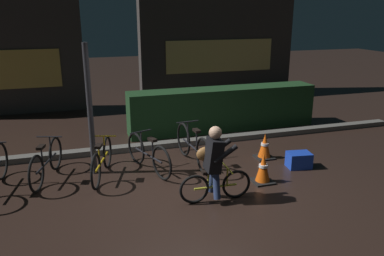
{
  "coord_description": "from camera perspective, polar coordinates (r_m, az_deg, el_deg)",
  "views": [
    {
      "loc": [
        -1.77,
        -5.74,
        2.93
      ],
      "look_at": [
        0.2,
        0.6,
        0.9
      ],
      "focal_mm": 36.18,
      "sensor_mm": 36.0,
      "label": 1
    }
  ],
  "objects": [
    {
      "name": "storefront_left",
      "position": [
        12.42,
        -26.31,
        10.38
      ],
      "size": [
        4.45,
        0.54,
        3.75
      ],
      "color": "#383330",
      "rests_on": "ground"
    },
    {
      "name": "parked_bike_left_mid",
      "position": [
        7.38,
        -20.66,
        -4.73
      ],
      "size": [
        0.55,
        1.54,
        0.74
      ],
      "rotation": [
        0.0,
        0.0,
        1.27
      ],
      "color": "black",
      "rests_on": "ground"
    },
    {
      "name": "traffic_cone_far",
      "position": [
        8.07,
        10.67,
        -2.69
      ],
      "size": [
        0.36,
        0.36,
        0.52
      ],
      "color": "black",
      "rests_on": "ground"
    },
    {
      "name": "parked_bike_center_right",
      "position": [
        7.32,
        -6.45,
        -3.9
      ],
      "size": [
        0.59,
        1.51,
        0.73
      ],
      "rotation": [
        0.0,
        0.0,
        1.9
      ],
      "color": "black",
      "rests_on": "ground"
    },
    {
      "name": "street_post",
      "position": [
        7.15,
        -14.81,
        2.47
      ],
      "size": [
        0.1,
        0.1,
        2.41
      ],
      "primitive_type": "cylinder",
      "color": "#2D2D33",
      "rests_on": "ground"
    },
    {
      "name": "ground_plane",
      "position": [
        6.68,
        -0.11,
        -9.0
      ],
      "size": [
        40.0,
        40.0,
        0.0
      ],
      "primitive_type": "plane",
      "color": "black"
    },
    {
      "name": "cyclist",
      "position": [
        6.08,
        3.24,
        -5.27
      ],
      "size": [
        1.19,
        0.52,
        1.25
      ],
      "rotation": [
        0.0,
        0.0,
        -0.03
      ],
      "color": "black",
      "rests_on": "ground"
    },
    {
      "name": "hedge_row",
      "position": [
        9.83,
        4.59,
        2.84
      ],
      "size": [
        4.8,
        0.7,
        1.07
      ],
      "primitive_type": "cube",
      "color": "#19381C",
      "rests_on": "ground"
    },
    {
      "name": "sidewalk_curb",
      "position": [
        8.62,
        -4.43,
        -2.48
      ],
      "size": [
        12.0,
        0.24,
        0.12
      ],
      "primitive_type": "cube",
      "color": "#56544F",
      "rests_on": "ground"
    },
    {
      "name": "parked_bike_right_mid",
      "position": [
        7.59,
        0.15,
        -2.76
      ],
      "size": [
        0.46,
        1.75,
        0.81
      ],
      "rotation": [
        0.0,
        0.0,
        1.65
      ],
      "color": "black",
      "rests_on": "ground"
    },
    {
      "name": "parked_bike_center_left",
      "position": [
        7.18,
        -13.15,
        -4.7
      ],
      "size": [
        0.55,
        1.51,
        0.72
      ],
      "rotation": [
        0.0,
        0.0,
        1.27
      ],
      "color": "black",
      "rests_on": "ground"
    },
    {
      "name": "storefront_right",
      "position": [
        13.87,
        3.87,
        14.6
      ],
      "size": [
        5.55,
        0.54,
        4.73
      ],
      "color": "#383330",
      "rests_on": "ground"
    },
    {
      "name": "blue_crate",
      "position": [
        7.78,
        15.48,
        -4.58
      ],
      "size": [
        0.48,
        0.38,
        0.3
      ],
      "primitive_type": "cube",
      "rotation": [
        0.0,
        0.0,
        -0.14
      ],
      "color": "#193DB7",
      "rests_on": "ground"
    },
    {
      "name": "traffic_cone_near",
      "position": [
        6.95,
        10.46,
        -5.89
      ],
      "size": [
        0.36,
        0.36,
        0.54
      ],
      "color": "black",
      "rests_on": "ground"
    }
  ]
}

